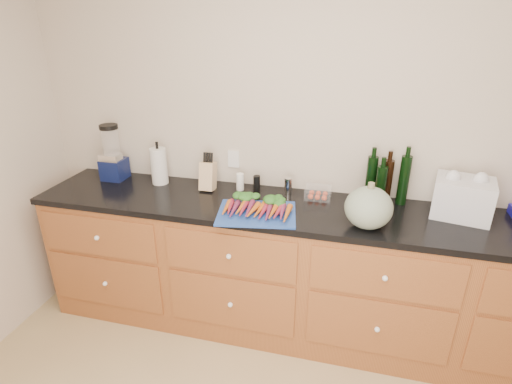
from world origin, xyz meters
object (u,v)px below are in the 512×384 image
(carrots, at_px, (258,207))
(squash, at_px, (369,208))
(cutting_board, at_px, (257,213))
(knife_block, at_px, (208,176))
(blender_appliance, at_px, (113,156))
(paper_towel, at_px, (159,166))
(tomato_box, at_px, (318,193))

(carrots, height_order, squash, squash)
(carrots, bearing_deg, squash, -2.83)
(cutting_board, distance_m, knife_block, 0.52)
(blender_appliance, height_order, paper_towel, blender_appliance)
(paper_towel, bearing_deg, blender_appliance, -179.65)
(knife_block, distance_m, tomato_box, 0.76)
(blender_appliance, relative_size, paper_towel, 1.57)
(carrots, relative_size, paper_towel, 1.60)
(cutting_board, bearing_deg, squash, 0.03)
(cutting_board, distance_m, tomato_box, 0.47)
(blender_appliance, xyz_separation_m, tomato_box, (1.49, 0.01, -0.14))
(paper_towel, bearing_deg, squash, -12.52)
(carrots, xyz_separation_m, blender_appliance, (-1.16, 0.29, 0.14))
(carrots, distance_m, knife_block, 0.50)
(squash, relative_size, knife_block, 1.38)
(knife_block, bearing_deg, squash, -15.72)
(blender_appliance, distance_m, knife_block, 0.74)
(cutting_board, distance_m, blender_appliance, 1.21)
(knife_block, relative_size, tomato_box, 1.15)
(carrots, bearing_deg, blender_appliance, 166.14)
(blender_appliance, bearing_deg, squash, -9.99)
(carrots, relative_size, knife_block, 2.15)
(squash, bearing_deg, tomato_box, 133.29)
(knife_block, height_order, tomato_box, knife_block)
(carrots, relative_size, tomato_box, 2.47)
(blender_appliance, bearing_deg, cutting_board, -15.35)
(squash, bearing_deg, carrots, 177.17)
(carrots, bearing_deg, cutting_board, -90.00)
(carrots, distance_m, blender_appliance, 1.20)
(cutting_board, bearing_deg, paper_towel, 158.10)
(squash, xyz_separation_m, knife_block, (-1.06, 0.30, -0.02))
(cutting_board, bearing_deg, knife_block, 144.51)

